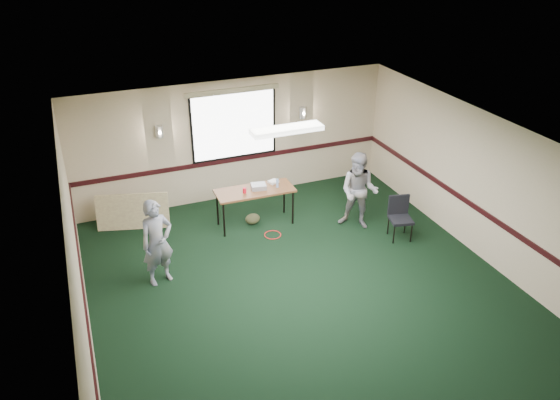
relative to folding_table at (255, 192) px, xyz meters
name	(u,v)px	position (x,y,z in m)	size (l,w,h in m)	color
ground	(308,296)	(0.03, -2.61, -0.74)	(8.00, 8.00, 0.00)	black
room_shell	(264,163)	(0.03, -0.49, 0.84)	(8.00, 8.02, 8.00)	beige
folding_table	(255,192)	(0.00, 0.00, 0.00)	(1.61, 0.67, 0.80)	brown
projector	(258,186)	(0.09, 0.02, 0.11)	(0.29, 0.25, 0.10)	gray
game_console	(273,182)	(0.47, 0.16, 0.08)	(0.19, 0.15, 0.05)	white
red_cup	(245,190)	(-0.23, -0.05, 0.11)	(0.07, 0.07, 0.11)	red
water_bottle	(277,183)	(0.47, -0.06, 0.15)	(0.05, 0.05, 0.18)	#83A5D7
duffel_bag	(253,219)	(-0.05, 0.03, -0.63)	(0.31, 0.24, 0.22)	#3E3E23
cable_coil	(273,235)	(0.17, -0.56, -0.73)	(0.34, 0.34, 0.02)	red
folded_table	(133,212)	(-2.36, 0.79, -0.37)	(1.45, 0.06, 0.74)	#9E8361
conference_chair	(400,214)	(2.49, -1.50, -0.24)	(0.51, 0.52, 0.86)	black
person_left	(157,243)	(-2.20, -1.25, 0.05)	(0.58, 0.38, 1.58)	#3B4E82
person_right	(359,191)	(1.91, -0.86, 0.07)	(0.78, 0.61, 1.61)	#7385B3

